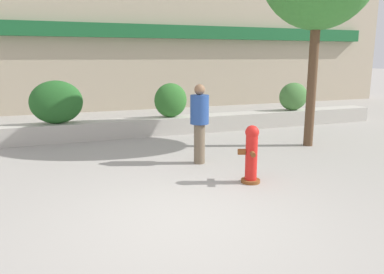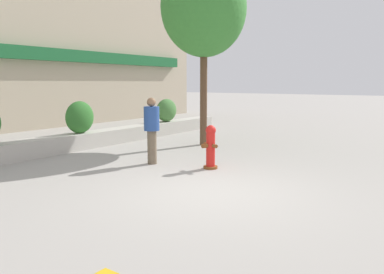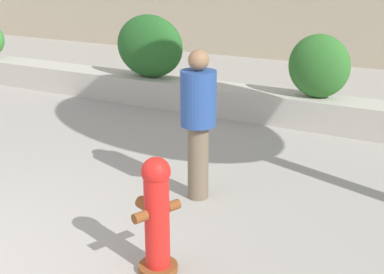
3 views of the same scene
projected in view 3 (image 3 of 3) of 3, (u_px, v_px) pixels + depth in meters
The scene contains 5 objects.
planter_wall_low at pixel (224, 100), 9.56m from camera, with size 18.00×0.70×0.50m, color #B7B2A8.
hedge_bush_1 at pixel (149, 46), 10.02m from camera, with size 1.40×0.65×1.17m, color #235B23.
hedge_bush_2 at pixel (319, 66), 8.56m from camera, with size 1.00×0.60×1.03m, color #2D6B28.
fire_hydrant at pixel (157, 215), 4.61m from camera, with size 0.48×0.47×1.08m.
pedestrian at pixel (198, 116), 5.94m from camera, with size 0.53×0.53×1.73m.
Camera 3 is at (3.99, -2.40, 2.65)m, focal length 50.00 mm.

